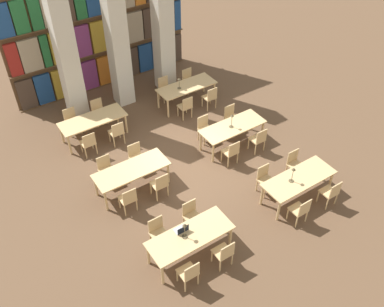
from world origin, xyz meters
TOP-DOWN VIEW (x-y plane):
  - ground_plane at (0.00, 0.00)m, footprint 40.00×40.00m
  - bookshelf_bank at (-0.00, 5.72)m, footprint 6.88×0.35m
  - pillar_left at (-1.77, 4.23)m, footprint 0.61×0.61m
  - pillar_center at (0.00, 4.23)m, footprint 0.61×0.61m
  - pillar_right at (1.77, 4.23)m, footprint 0.61×0.61m
  - reading_table_0 at (-1.72, -2.79)m, footprint 2.14×0.83m
  - chair_0 at (-2.21, -3.49)m, footprint 0.42×0.40m
  - chair_1 at (-2.21, -2.09)m, footprint 0.42×0.40m
  - chair_2 at (-1.22, -3.49)m, footprint 0.42×0.40m
  - chair_3 at (-1.22, -2.09)m, footprint 0.42×0.40m
  - desk_lamp_0 at (-1.86, -2.77)m, footprint 0.14×0.14m
  - laptop at (-1.82, -2.57)m, footprint 0.32×0.22m
  - reading_table_1 at (1.84, -2.82)m, footprint 2.14×0.83m
  - chair_4 at (1.26, -3.52)m, footprint 0.42×0.40m
  - chair_5 at (1.26, -2.11)m, footprint 0.42×0.40m
  - chair_6 at (2.40, -3.52)m, footprint 0.42×0.40m
  - chair_7 at (2.40, -2.11)m, footprint 0.42×0.40m
  - desk_lamp_1 at (1.57, -2.79)m, footprint 0.14×0.14m
  - reading_table_2 at (-1.83, 0.04)m, footprint 2.14×0.83m
  - chair_8 at (-2.32, -0.66)m, footprint 0.42×0.40m
  - chair_9 at (-2.32, 0.74)m, footprint 0.42×0.40m
  - chair_10 at (-1.33, -0.66)m, footprint 0.42×0.40m
  - chair_11 at (-1.33, 0.74)m, footprint 0.42×0.40m
  - reading_table_3 at (1.75, 0.04)m, footprint 2.14×0.83m
  - chair_12 at (1.17, -0.67)m, footprint 0.42×0.40m
  - chair_13 at (1.17, 0.74)m, footprint 0.42×0.40m
  - chair_14 at (2.25, -0.67)m, footprint 0.42×0.40m
  - chair_15 at (2.25, 0.74)m, footprint 0.42×0.40m
  - desk_lamp_2 at (1.68, 0.03)m, footprint 0.14×0.14m
  - reading_table_4 at (-1.78, 2.82)m, footprint 2.14×0.83m
  - chair_16 at (-2.26, 2.12)m, footprint 0.42×0.40m
  - chair_17 at (-2.26, 3.52)m, footprint 0.42×0.40m
  - chair_18 at (-1.29, 2.12)m, footprint 0.42×0.40m
  - chair_19 at (-1.29, 3.52)m, footprint 0.42×0.40m
  - reading_table_5 at (1.81, 2.80)m, footprint 2.14×0.83m
  - chair_20 at (1.32, 2.10)m, footprint 0.42×0.40m
  - chair_21 at (1.32, 3.50)m, footprint 0.42×0.40m
  - chair_22 at (2.36, 2.10)m, footprint 0.42×0.40m
  - chair_23 at (2.36, 3.50)m, footprint 0.42×0.40m
  - desk_lamp_3 at (1.51, 2.80)m, footprint 0.14×0.14m

SIDE VIEW (x-z plane):
  - ground_plane at x=0.00m, z-range 0.00..0.00m
  - chair_0 at x=-2.21m, z-range 0.04..0.91m
  - chair_1 at x=-2.21m, z-range 0.04..0.91m
  - chair_2 at x=-1.22m, z-range 0.04..0.91m
  - chair_3 at x=-1.22m, z-range 0.04..0.91m
  - chair_4 at x=1.26m, z-range 0.04..0.91m
  - chair_5 at x=1.26m, z-range 0.04..0.91m
  - chair_6 at x=2.40m, z-range 0.04..0.91m
  - chair_7 at x=2.40m, z-range 0.04..0.91m
  - chair_8 at x=-2.32m, z-range 0.04..0.91m
  - chair_9 at x=-2.32m, z-range 0.04..0.91m
  - chair_10 at x=-1.33m, z-range 0.04..0.91m
  - chair_11 at x=-1.33m, z-range 0.04..0.91m
  - chair_12 at x=1.17m, z-range 0.04..0.91m
  - chair_13 at x=1.17m, z-range 0.04..0.91m
  - chair_14 at x=2.25m, z-range 0.04..0.91m
  - chair_15 at x=2.25m, z-range 0.04..0.91m
  - chair_16 at x=-2.26m, z-range 0.04..0.91m
  - chair_17 at x=-2.26m, z-range 0.04..0.91m
  - chair_18 at x=-1.29m, z-range 0.04..0.91m
  - chair_19 at x=-1.29m, z-range 0.04..0.91m
  - chair_20 at x=1.32m, z-range 0.04..0.91m
  - chair_21 at x=1.32m, z-range 0.04..0.91m
  - chair_22 at x=2.36m, z-range 0.04..0.91m
  - chair_23 at x=2.36m, z-range 0.04..0.91m
  - reading_table_0 at x=-1.72m, z-range 0.30..1.06m
  - reading_table_1 at x=1.84m, z-range 0.30..1.06m
  - reading_table_2 at x=-1.83m, z-range 0.30..1.06m
  - reading_table_3 at x=1.75m, z-range 0.30..1.06m
  - reading_table_4 at x=-1.78m, z-range 0.30..1.06m
  - reading_table_5 at x=1.81m, z-range 0.30..1.06m
  - laptop at x=-1.82m, z-range 0.69..0.91m
  - desk_lamp_3 at x=1.51m, z-range 0.83..1.26m
  - desk_lamp_0 at x=-1.86m, z-range 0.84..1.32m
  - desk_lamp_2 at x=1.68m, z-range 0.84..1.32m
  - desk_lamp_1 at x=1.57m, z-range 0.85..1.33m
  - bookshelf_bank at x=0.00m, z-range -0.14..5.36m
  - pillar_left at x=-1.77m, z-range 0.00..6.00m
  - pillar_center at x=0.00m, z-range 0.00..6.00m
  - pillar_right at x=1.77m, z-range 0.00..6.00m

